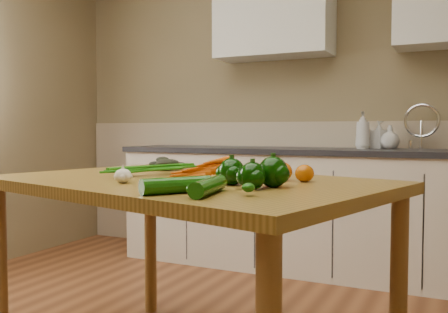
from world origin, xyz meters
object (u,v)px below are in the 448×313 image
zucchini_a (209,186)px  zucchini_b (176,185)px  pepper_c (253,176)px  garlic_bulb (123,176)px  pepper_a (232,172)px  soap_bottle_b (379,135)px  tomato_c (304,173)px  leafy_greens (165,158)px  table (186,202)px  tomato_a (272,171)px  tomato_b (282,171)px  soap_bottle_a (363,130)px  soap_bottle_c (390,137)px  carrot_bunch (187,168)px  pepper_b (273,172)px

zucchini_a → zucchini_b: zucchini_b is taller
pepper_c → zucchini_a: size_ratio=0.36×
garlic_bulb → pepper_a: (0.39, 0.12, 0.02)m
soap_bottle_b → tomato_c: bearing=120.7°
leafy_greens → garlic_bulb: size_ratio=3.49×
table → soap_bottle_b: 2.03m
tomato_a → tomato_b: bearing=-43.5°
soap_bottle_a → garlic_bulb: size_ratio=4.17×
soap_bottle_c → leafy_greens: (-0.89, -1.54, -0.09)m
leafy_greens → tomato_c: (0.81, -0.30, -0.02)m
garlic_bulb → pepper_a: bearing=17.2°
soap_bottle_c → leafy_greens: soap_bottle_c is taller
garlic_bulb → leafy_greens: bearing=109.0°
table → zucchini_b: (0.21, -0.42, 0.12)m
carrot_bunch → tomato_a: (0.33, 0.11, -0.01)m
pepper_a → tomato_a: (0.05, 0.28, -0.02)m
soap_bottle_a → tomato_b: 1.79m
pepper_c → zucchini_b: size_ratio=0.39×
table → leafy_greens: size_ratio=7.90×
soap_bottle_c → leafy_greens: 1.78m
zucchini_b → soap_bottle_b: bearing=84.0°
carrot_bunch → pepper_b: 0.47m
leafy_greens → carrot_bunch: bearing=-46.8°
carrot_bunch → tomato_c: (0.49, 0.04, -0.01)m
zucchini_a → soap_bottle_b: bearing=86.4°
table → soap_bottle_a: 1.93m
soap_bottle_a → carrot_bunch: 1.88m
zucchini_b → zucchini_a: bearing=12.2°
leafy_greens → tomato_a: size_ratio=3.17×
leafy_greens → tomato_c: 0.87m
soap_bottle_c → pepper_a: (-0.28, -2.05, -0.10)m
soap_bottle_b → zucchini_b: soap_bottle_b is taller
garlic_bulb → zucchini_a: (0.44, -0.16, -0.00)m
tomato_c → tomato_a: bearing=156.6°
soap_bottle_c → pepper_b: size_ratio=1.60×
leafy_greens → zucchini_b: size_ratio=0.97×
tomato_b → pepper_b: bearing=-78.9°
soap_bottle_b → tomato_b: soap_bottle_b is taller
carrot_bunch → garlic_bulb: size_ratio=4.54×
leafy_greens → pepper_c: 0.94m
soap_bottle_c → tomato_b: bearing=55.0°
soap_bottle_c → pepper_c: bearing=55.8°
zucchini_b → pepper_c: bearing=51.2°
soap_bottle_a → pepper_c: bearing=-90.4°
soap_bottle_c → pepper_b: 2.06m
garlic_bulb → soap_bottle_c: bearing=72.9°
soap_bottle_c → tomato_c: (-0.07, -1.84, -0.12)m
table → pepper_b: pepper_b is taller
soap_bottle_b → leafy_greens: size_ratio=0.89×
soap_bottle_a → pepper_b: size_ratio=2.53×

